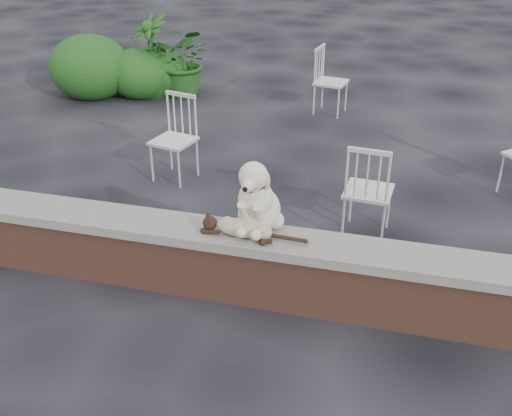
% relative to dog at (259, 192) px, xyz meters
% --- Properties ---
extents(ground, '(60.00, 60.00, 0.00)m').
position_rel_dog_xyz_m(ground, '(-0.78, -0.11, -0.89)').
color(ground, black).
rests_on(ground, ground).
extents(brick_wall, '(6.00, 0.30, 0.50)m').
position_rel_dog_xyz_m(brick_wall, '(-0.78, -0.11, -0.64)').
color(brick_wall, brown).
rests_on(brick_wall, ground).
extents(capstone, '(6.20, 0.40, 0.08)m').
position_rel_dog_xyz_m(capstone, '(-0.78, -0.11, -0.35)').
color(capstone, slate).
rests_on(capstone, brick_wall).
extents(dog, '(0.46, 0.57, 0.62)m').
position_rel_dog_xyz_m(dog, '(0.00, 0.00, 0.00)').
color(dog, beige).
rests_on(dog, capstone).
extents(cat, '(0.98, 0.33, 0.16)m').
position_rel_dog_xyz_m(cat, '(-0.08, -0.15, -0.23)').
color(cat, tan).
rests_on(cat, capstone).
extents(chair_c, '(0.60, 0.60, 0.94)m').
position_rel_dog_xyz_m(chair_c, '(0.75, 1.10, -0.42)').
color(chair_c, white).
rests_on(chair_c, ground).
extents(chair_e, '(0.65, 0.65, 0.94)m').
position_rel_dog_xyz_m(chair_e, '(-0.07, 4.38, -0.42)').
color(chair_e, white).
rests_on(chair_e, ground).
extents(chair_b, '(0.67, 0.67, 0.94)m').
position_rel_dog_xyz_m(chair_b, '(-1.42, 1.77, -0.42)').
color(chair_b, white).
rests_on(chair_b, ground).
extents(potted_plant_a, '(1.02, 0.89, 1.09)m').
position_rel_dog_xyz_m(potted_plant_a, '(-2.37, 4.64, -0.35)').
color(potted_plant_a, '#154C16').
rests_on(potted_plant_a, ground).
extents(potted_plant_b, '(0.99, 0.99, 1.25)m').
position_rel_dog_xyz_m(potted_plant_b, '(-2.84, 4.47, -0.26)').
color(potted_plant_b, '#154C16').
rests_on(potted_plant_b, ground).
extents(shrubbery, '(2.04, 1.41, 1.00)m').
position_rel_dog_xyz_m(shrubbery, '(-3.39, 4.36, -0.49)').
color(shrubbery, '#154C16').
rests_on(shrubbery, ground).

